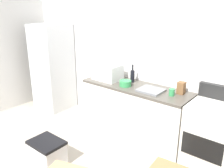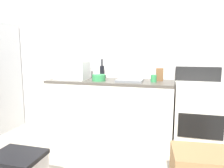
{
  "view_description": "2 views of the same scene",
  "coord_description": "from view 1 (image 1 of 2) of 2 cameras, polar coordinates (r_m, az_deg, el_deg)",
  "views": [
    {
      "loc": [
        2.3,
        -1.85,
        2.16
      ],
      "look_at": [
        0.15,
        0.78,
        1.01
      ],
      "focal_mm": 38.69,
      "sensor_mm": 36.0,
      "label": 1
    },
    {
      "loc": [
        1.14,
        -1.76,
        1.31
      ],
      "look_at": [
        0.44,
        0.81,
        0.91
      ],
      "focal_mm": 34.28,
      "sensor_mm": 36.0,
      "label": 2
    }
  ],
  "objects": [
    {
      "name": "stove_oven",
      "position": [
        3.58,
        22.19,
        -11.11
      ],
      "size": [
        0.6,
        0.61,
        1.1
      ],
      "color": "silver",
      "rests_on": "ground_plane"
    },
    {
      "name": "kitchen_counter",
      "position": [
        4.03,
        5.44,
        -6.54
      ],
      "size": [
        1.8,
        0.6,
        0.9
      ],
      "color": "silver",
      "rests_on": "ground_plane"
    },
    {
      "name": "microwave",
      "position": [
        4.14,
        -1.08,
        2.88
      ],
      "size": [
        0.46,
        0.34,
        0.27
      ],
      "primitive_type": "cube",
      "color": "white",
      "rests_on": "kitchen_counter"
    },
    {
      "name": "mixing_bowl",
      "position": [
        3.84,
        3.17,
        0.17
      ],
      "size": [
        0.19,
        0.19,
        0.09
      ],
      "primitive_type": "cylinder",
      "color": "#338C4C",
      "rests_on": "kitchen_counter"
    },
    {
      "name": "wine_bottle",
      "position": [
        4.02,
        4.86,
        1.95
      ],
      "size": [
        0.07,
        0.07,
        0.3
      ],
      "color": "black",
      "rests_on": "kitchen_counter"
    },
    {
      "name": "coffee_mug",
      "position": [
        3.54,
        13.94,
        -1.92
      ],
      "size": [
        0.08,
        0.08,
        0.1
      ],
      "primitive_type": "cylinder",
      "color": "#338C4C",
      "rests_on": "kitchen_counter"
    },
    {
      "name": "refrigerator",
      "position": [
        5.2,
        -13.83,
        3.89
      ],
      "size": [
        0.68,
        0.66,
        1.76
      ],
      "primitive_type": "cube",
      "color": "silver",
      "rests_on": "ground_plane"
    },
    {
      "name": "sink_basin",
      "position": [
        3.67,
        9.2,
        -1.45
      ],
      "size": [
        0.36,
        0.32,
        0.03
      ],
      "primitive_type": "cube",
      "color": "slate",
      "rests_on": "kitchen_counter"
    },
    {
      "name": "knife_block",
      "position": [
        3.63,
        16.04,
        -0.91
      ],
      "size": [
        0.1,
        0.1,
        0.18
      ],
      "primitive_type": "cube",
      "color": "brown",
      "rests_on": "kitchen_counter"
    },
    {
      "name": "storage_bin",
      "position": [
        3.57,
        -15.0,
        -15.51
      ],
      "size": [
        0.46,
        0.36,
        0.38
      ],
      "color": "silver",
      "rests_on": "ground_plane"
    },
    {
      "name": "ground_plane",
      "position": [
        3.66,
        -10.1,
        -17.86
      ],
      "size": [
        6.0,
        6.0,
        0.0
      ],
      "primitive_type": "plane",
      "color": "#9E9384"
    },
    {
      "name": "wall_back",
      "position": [
        4.2,
        5.07,
        6.75
      ],
      "size": [
        5.0,
        0.1,
        2.6
      ],
      "primitive_type": "cube",
      "color": "silver",
      "rests_on": "ground_plane"
    }
  ]
}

